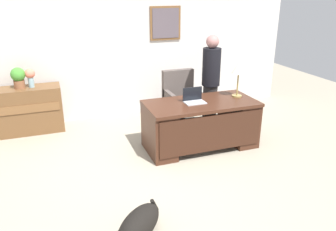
{
  "coord_description": "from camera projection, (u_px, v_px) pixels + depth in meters",
  "views": [
    {
      "loc": [
        -1.43,
        -3.87,
        2.43
      ],
      "look_at": [
        0.08,
        0.3,
        0.75
      ],
      "focal_mm": 35.93,
      "sensor_mm": 36.0,
      "label": 1
    }
  ],
  "objects": [
    {
      "name": "back_wall",
      "position": [
        124.0,
        48.0,
        6.52
      ],
      "size": [
        7.0,
        0.16,
        2.7
      ],
      "color": "silver",
      "rests_on": "ground_plane"
    },
    {
      "name": "dog_lying",
      "position": [
        137.0,
        226.0,
        3.43
      ],
      "size": [
        0.69,
        0.68,
        0.3
      ],
      "color": "black",
      "rests_on": "ground_plane"
    },
    {
      "name": "laptop",
      "position": [
        194.0,
        99.0,
        5.23
      ],
      "size": [
        0.32,
        0.22,
        0.22
      ],
      "color": "#B2B5BA",
      "rests_on": "desk"
    },
    {
      "name": "person_standing",
      "position": [
        211.0,
        81.0,
        6.0
      ],
      "size": [
        0.32,
        0.32,
        1.69
      ],
      "color": "#262323",
      "rests_on": "ground_plane"
    },
    {
      "name": "credenza",
      "position": [
        23.0,
        111.0,
        5.93
      ],
      "size": [
        1.33,
        0.5,
        0.82
      ],
      "color": "brown",
      "rests_on": "ground_plane"
    },
    {
      "name": "desk",
      "position": [
        201.0,
        123.0,
        5.35
      ],
      "size": [
        1.76,
        0.85,
        0.77
      ],
      "color": "#422316",
      "rests_on": "ground_plane"
    },
    {
      "name": "desk_lamp",
      "position": [
        239.0,
        70.0,
        5.37
      ],
      "size": [
        0.22,
        0.22,
        0.57
      ],
      "color": "#9E8447",
      "rests_on": "desk"
    },
    {
      "name": "potted_plant",
      "position": [
        18.0,
        77.0,
        5.72
      ],
      "size": [
        0.24,
        0.24,
        0.36
      ],
      "color": "brown",
      "rests_on": "credenza"
    },
    {
      "name": "vase_with_flowers",
      "position": [
        30.0,
        76.0,
        5.78
      ],
      "size": [
        0.17,
        0.17,
        0.33
      ],
      "color": "#8BB0BB",
      "rests_on": "credenza"
    },
    {
      "name": "armchair",
      "position": [
        181.0,
        101.0,
        6.27
      ],
      "size": [
        0.6,
        0.59,
        1.02
      ],
      "color": "#564C47",
      "rests_on": "ground_plane"
    },
    {
      "name": "ground_plane",
      "position": [
        170.0,
        173.0,
        4.72
      ],
      "size": [
        12.0,
        12.0,
        0.0
      ],
      "primitive_type": "plane",
      "color": "#9E937F"
    }
  ]
}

